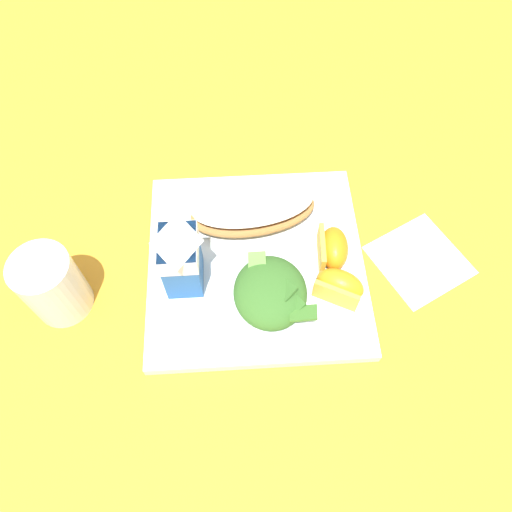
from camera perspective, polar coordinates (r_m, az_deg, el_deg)
The scene contains 9 objects.
ground at distance 0.66m, azimuth 0.00°, elevation -1.12°, with size 3.00×3.00×0.00m, color orange.
white_plate at distance 0.65m, azimuth 0.00°, elevation -0.78°, with size 0.28×0.28×0.02m, color silver.
cheesy_pizza_bread at distance 0.66m, azimuth -0.51°, elevation 5.45°, with size 0.10×0.18×0.04m.
green_salad_pile at distance 0.60m, azimuth 1.69°, elevation -4.24°, with size 0.10×0.10×0.05m.
milk_carton at distance 0.58m, azimuth -8.79°, elevation 0.08°, with size 0.06×0.04×0.11m.
orange_wedge_front at distance 0.61m, azimuth 9.64°, elevation -3.44°, with size 0.06×0.07×0.04m.
orange_wedge_middle at distance 0.64m, azimuth 8.82°, elevation 1.13°, with size 0.06×0.04×0.04m.
paper_napkin at distance 0.69m, azimuth 18.42°, elevation -0.42°, with size 0.11×0.11×0.00m, color white.
drinking_clear_cup at distance 0.64m, azimuth -22.53°, elevation -3.15°, with size 0.07×0.07×0.10m, color silver.
Camera 1 is at (-0.31, 0.02, 0.58)m, focal length 34.52 mm.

